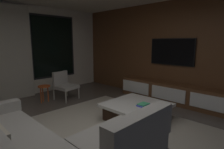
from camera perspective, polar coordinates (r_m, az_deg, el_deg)
floor at (r=3.19m, az=-5.12°, el=-20.46°), size 9.20×9.20×0.00m
back_wall_with_window at (r=5.97m, az=-29.21°, el=6.16°), size 6.60×0.30×2.70m
media_wall at (r=5.28m, az=20.88°, el=6.49°), size 0.12×7.80×2.70m
area_rug at (r=3.33m, az=0.90°, el=-18.86°), size 3.20×3.80×0.01m
coffee_table at (r=3.95m, az=7.55°, el=-11.24°), size 1.16×1.16×0.36m
book_stack_on_coffee_table at (r=3.79m, az=9.76°, el=-9.16°), size 0.26×0.20×0.05m
accent_chair_near_window at (r=5.45m, az=-14.57°, el=-2.81°), size 0.62×0.64×0.78m
side_stool at (r=5.29m, az=-20.20°, el=-4.16°), size 0.32×0.32×0.46m
media_console at (r=5.21m, az=18.32°, el=-5.66°), size 0.46×3.10×0.52m
mounted_tv at (r=5.28m, az=17.91°, el=6.67°), size 0.05×1.24×0.72m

